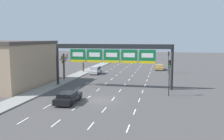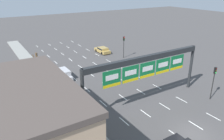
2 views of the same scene
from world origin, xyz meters
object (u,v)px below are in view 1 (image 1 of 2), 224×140
(traffic_light_mid_block, at_px, (169,58))
(sign_gantry, at_px, (112,52))
(car_gold, at_px, (159,67))
(suv_silver, at_px, (95,70))
(tree_bare_second, at_px, (64,65))
(traffic_light_near_gantry, at_px, (169,71))
(car_black, at_px, (68,97))
(tree_bare_closest, at_px, (83,61))

(traffic_light_mid_block, bearing_deg, sign_gantry, -116.59)
(car_gold, height_order, suv_silver, suv_silver)
(car_gold, relative_size, suv_silver, 1.12)
(tree_bare_second, bearing_deg, traffic_light_near_gantry, -27.19)
(car_black, bearing_deg, traffic_light_mid_block, 66.70)
(car_gold, distance_m, tree_bare_closest, 18.49)
(sign_gantry, height_order, car_gold, sign_gantry)
(traffic_light_near_gantry, height_order, tree_bare_second, tree_bare_second)
(car_gold, xyz_separation_m, suv_silver, (-13.31, -9.86, 0.20))
(sign_gantry, height_order, suv_silver, sign_gantry)
(suv_silver, distance_m, tree_bare_closest, 4.65)
(traffic_light_near_gantry, bearing_deg, car_black, -152.77)
(sign_gantry, distance_m, traffic_light_near_gantry, 9.81)
(traffic_light_near_gantry, relative_size, tree_bare_closest, 1.09)
(suv_silver, relative_size, tree_bare_closest, 0.96)
(car_gold, distance_m, tree_bare_second, 25.02)
(traffic_light_near_gantry, height_order, tree_bare_closest, traffic_light_near_gantry)
(sign_gantry, relative_size, traffic_light_mid_block, 3.86)
(car_gold, bearing_deg, car_black, -106.51)
(traffic_light_near_gantry, xyz_separation_m, tree_bare_second, (-18.74, 9.63, -0.63))
(sign_gantry, relative_size, suv_silver, 4.38)
(car_black, distance_m, tree_bare_closest, 27.49)
(car_black, xyz_separation_m, tree_bare_second, (-6.96, 15.69, 2.08))
(car_gold, distance_m, car_black, 35.37)
(car_black, bearing_deg, suv_silver, 97.72)
(traffic_light_mid_block, bearing_deg, tree_bare_second, -146.98)
(car_gold, distance_m, traffic_light_mid_block, 6.75)
(suv_silver, bearing_deg, sign_gantry, -64.81)
(car_black, bearing_deg, traffic_light_near_gantry, 27.23)
(suv_silver, xyz_separation_m, tree_bare_closest, (-3.56, 2.51, 1.62))
(sign_gantry, xyz_separation_m, traffic_light_near_gantry, (8.58, -4.25, -2.13))
(sign_gantry, bearing_deg, tree_bare_second, 152.14)
(suv_silver, height_order, tree_bare_closest, tree_bare_closest)
(tree_bare_closest, bearing_deg, traffic_light_mid_block, 4.55)
(tree_bare_closest, bearing_deg, car_gold, 23.53)
(car_gold, height_order, tree_bare_closest, tree_bare_closest)
(traffic_light_mid_block, distance_m, tree_bare_second, 22.73)
(tree_bare_second, bearing_deg, car_gold, 46.96)
(traffic_light_mid_block, xyz_separation_m, tree_bare_closest, (-18.91, -1.50, -0.88))
(suv_silver, height_order, car_black, suv_silver)
(traffic_light_near_gantry, distance_m, tree_bare_second, 21.08)
(tree_bare_closest, bearing_deg, suv_silver, -35.18)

